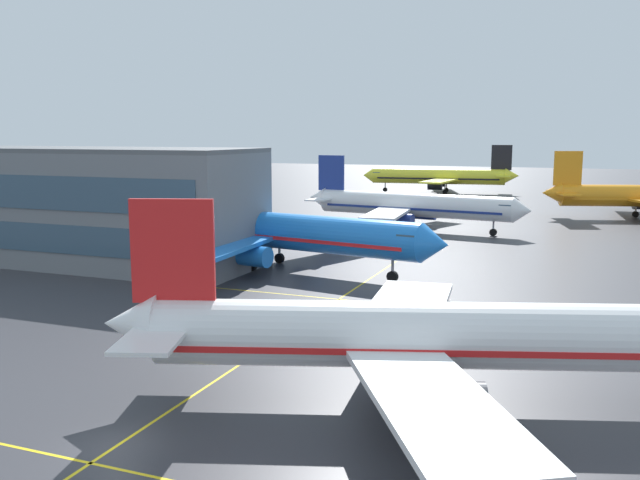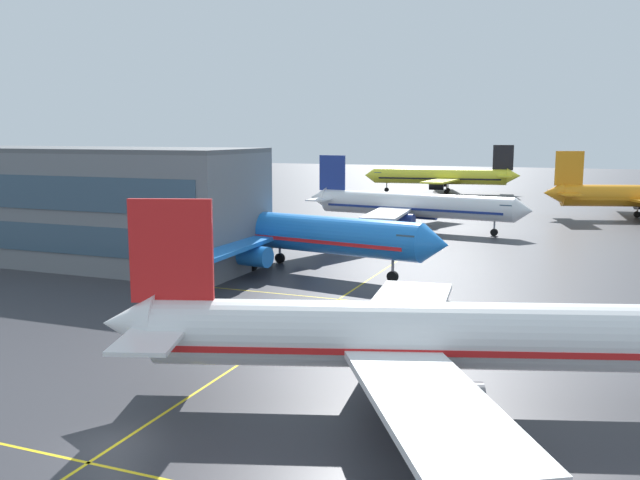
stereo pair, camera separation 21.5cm
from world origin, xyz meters
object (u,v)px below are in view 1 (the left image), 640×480
at_px(airliner_far_right_stand, 440,177).
at_px(airliner_second_row, 277,231).
at_px(airliner_front_gate, 426,336).
at_px(airliner_third_row, 410,205).

bearing_deg(airliner_far_right_stand, airliner_second_row, -88.38).
height_order(airliner_front_gate, airliner_third_row, airliner_third_row).
relative_size(airliner_front_gate, airliner_far_right_stand, 0.91).
bearing_deg(airliner_third_row, airliner_front_gate, -75.39).
xyz_separation_m(airliner_front_gate, airliner_third_row, (-18.08, 69.35, 0.01)).
relative_size(airliner_second_row, airliner_third_row, 1.08).
distance_m(airliner_second_row, airliner_far_right_stand, 106.73).
bearing_deg(airliner_second_row, airliner_far_right_stand, 91.62).
bearing_deg(airliner_front_gate, airliner_far_right_stand, 101.19).
bearing_deg(airliner_far_right_stand, airliner_front_gate, -78.81).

